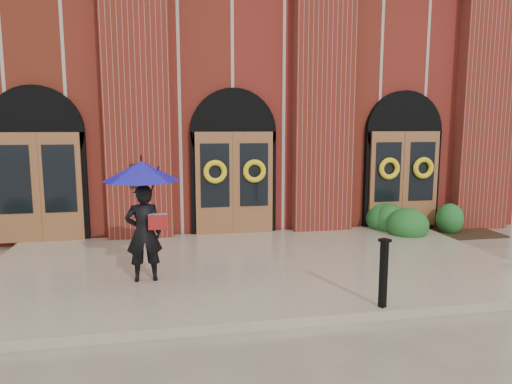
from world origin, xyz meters
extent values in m
plane|color=gray|center=(0.00, 0.00, 0.00)|extent=(90.00, 90.00, 0.00)
cube|color=tan|center=(0.00, 0.15, 0.07)|extent=(10.00, 5.30, 0.15)
cube|color=maroon|center=(0.00, 8.90, 3.50)|extent=(16.00, 12.00, 7.00)
cube|color=black|center=(-2.25, 2.47, 1.65)|extent=(0.40, 0.05, 0.55)
cube|color=maroon|center=(-2.25, 2.73, 3.50)|extent=(1.50, 0.45, 7.00)
cube|color=maroon|center=(2.25, 2.73, 3.50)|extent=(1.50, 0.45, 7.00)
cube|color=maroon|center=(6.75, 2.73, 3.50)|extent=(1.50, 0.45, 7.00)
cube|color=brown|center=(-4.50, 2.71, 1.40)|extent=(1.90, 0.10, 2.50)
cylinder|color=black|center=(-4.50, 2.85, 2.65)|extent=(2.10, 0.22, 2.10)
cube|color=brown|center=(0.00, 2.71, 1.40)|extent=(1.90, 0.10, 2.50)
cylinder|color=black|center=(0.00, 2.85, 2.65)|extent=(2.10, 0.22, 2.10)
cube|color=brown|center=(4.50, 2.71, 1.40)|extent=(1.90, 0.10, 2.50)
cylinder|color=black|center=(4.50, 2.85, 2.65)|extent=(2.10, 0.22, 2.10)
torus|color=yellow|center=(-0.48, 2.59, 1.70)|extent=(0.57, 0.13, 0.57)
torus|color=yellow|center=(0.48, 2.59, 1.70)|extent=(0.57, 0.13, 0.57)
torus|color=yellow|center=(4.02, 2.59, 1.70)|extent=(0.57, 0.13, 0.57)
torus|color=yellow|center=(4.98, 2.59, 1.70)|extent=(0.57, 0.13, 0.57)
imported|color=black|center=(-2.01, -0.50, 0.98)|extent=(0.64, 0.45, 1.67)
cone|color=#181393|center=(-2.01, -0.50, 2.04)|extent=(1.39, 1.39, 0.33)
cylinder|color=black|center=(-1.96, -0.55, 1.60)|extent=(0.02, 0.02, 0.56)
cube|color=#A7A9AC|center=(-1.76, -0.63, 1.21)|extent=(0.32, 0.18, 0.24)
cube|color=maroon|center=(-1.76, -0.72, 1.21)|extent=(0.31, 0.05, 0.24)
cube|color=black|center=(1.48, -2.35, 0.64)|extent=(0.12, 0.12, 0.99)
cube|color=black|center=(1.48, -2.35, 1.16)|extent=(0.18, 0.18, 0.04)
ellipsoid|color=#1D521F|center=(5.20, 2.20, 0.38)|extent=(2.96, 1.18, 0.76)
camera|label=1|loc=(-1.53, -8.29, 2.79)|focal=32.00mm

